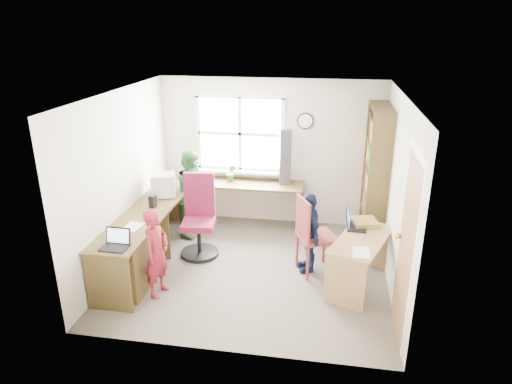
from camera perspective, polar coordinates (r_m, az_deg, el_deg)
room at (r=5.98m, az=-0.14°, el=0.98°), size 3.64×3.44×2.44m
l_desk at (r=6.28m, az=-12.73°, el=-6.09°), size 2.38×2.95×0.75m
right_desk at (r=5.97m, az=12.99°, el=-7.25°), size 0.92×1.28×0.67m
bookshelf at (r=7.04m, az=14.66°, el=1.51°), size 0.30×1.02×2.10m
swivel_chair at (r=6.67m, az=-7.11°, el=-3.54°), size 0.62×0.62×1.19m
wooden_chair at (r=6.13m, az=6.95°, el=-5.06°), size 0.62×0.62×1.08m
crt_monitor at (r=6.95m, az=-11.47°, el=0.89°), size 0.43×0.41×0.35m
laptop_left at (r=5.60m, az=-17.11°, el=-6.08°), size 0.32×0.27×0.21m
laptop_right at (r=6.15m, az=12.05°, el=-3.86°), size 0.30×0.35×0.23m
speaker_a at (r=6.60m, az=-12.77°, el=-1.15°), size 0.11×0.11×0.17m
speaker_b at (r=7.07m, az=-11.11°, el=0.45°), size 0.09×0.09×0.16m
cd_tower at (r=7.28m, az=3.63°, el=4.43°), size 0.21×0.20×0.90m
game_box at (r=6.27m, az=13.40°, el=-3.70°), size 0.39×0.39×0.06m
paper_a at (r=6.07m, az=-15.19°, el=-4.20°), size 0.22×0.31×0.00m
paper_b at (r=5.55m, az=12.99°, el=-7.37°), size 0.20×0.29×0.00m
potted_plant at (r=7.46m, az=-3.12°, el=2.38°), size 0.18×0.15×0.29m
person_red at (r=5.74m, az=-12.31°, el=-7.50°), size 0.34×0.46×1.13m
person_green at (r=7.26m, az=-7.84°, el=-0.06°), size 0.53×0.68×1.37m
person_navy at (r=6.19m, az=6.59°, el=-5.03°), size 0.48×0.71×1.12m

